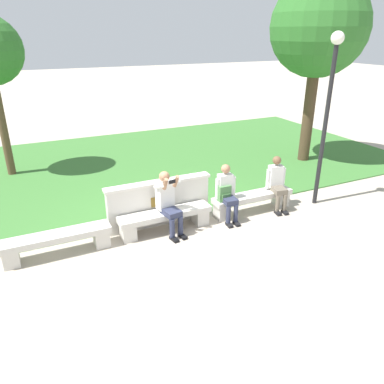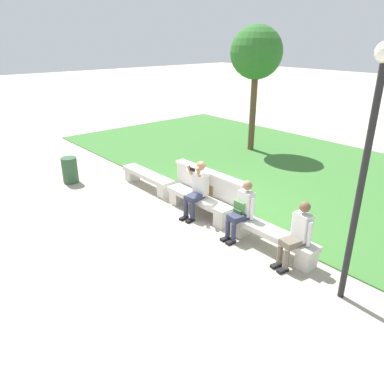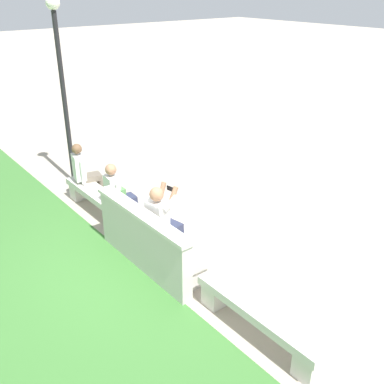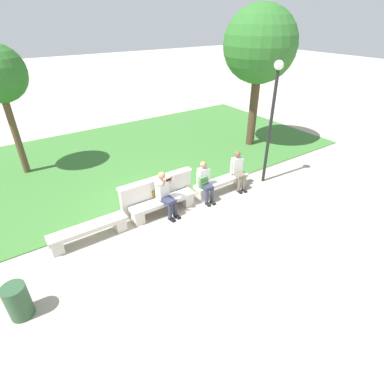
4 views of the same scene
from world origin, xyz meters
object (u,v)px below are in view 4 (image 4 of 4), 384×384
(bench_mid, at_px, (222,183))
(backpack, at_px, (202,182))
(person_photographer, at_px, (165,192))
(lamp_post, at_px, (273,108))
(bench_main, at_px, (89,231))
(bench_near, at_px, (163,204))
(person_companion, at_px, (238,169))
(tree_behind_wall, at_px, (260,46))
(person_distant, at_px, (205,180))
(trash_bin, at_px, (18,301))

(bench_mid, relative_size, backpack, 4.66)
(bench_mid, height_order, person_photographer, person_photographer)
(person_photographer, xyz_separation_m, lamp_post, (3.81, -0.18, 1.82))
(bench_main, relative_size, bench_near, 1.00)
(person_photographer, bearing_deg, person_companion, 0.24)
(bench_near, height_order, bench_mid, same)
(tree_behind_wall, bearing_deg, person_distant, -149.82)
(bench_mid, bearing_deg, tree_behind_wall, 34.25)
(person_photographer, xyz_separation_m, trash_bin, (-4.03, -1.39, -0.36))
(bench_main, xyz_separation_m, backpack, (3.55, -0.03, 0.32))
(person_companion, bearing_deg, bench_near, 178.67)
(lamp_post, bearing_deg, trash_bin, -171.22)
(backpack, bearing_deg, trash_bin, -165.00)
(person_photographer, bearing_deg, trash_bin, -160.96)
(bench_mid, distance_m, person_companion, 0.72)
(bench_main, height_order, bench_mid, same)
(person_companion, relative_size, lamp_post, 0.32)
(tree_behind_wall, bearing_deg, person_companion, -140.01)
(person_companion, xyz_separation_m, trash_bin, (-6.78, -1.40, -0.30))
(tree_behind_wall, bearing_deg, bench_main, -162.71)
(tree_behind_wall, xyz_separation_m, trash_bin, (-9.83, -3.96, -3.60))
(person_companion, distance_m, lamp_post, 2.17)
(trash_bin, bearing_deg, person_companion, 11.69)
(bench_near, xyz_separation_m, person_distant, (1.44, -0.07, 0.37))
(bench_mid, xyz_separation_m, lamp_post, (1.67, -0.26, 2.26))
(bench_mid, relative_size, trash_bin, 2.66)
(backpack, bearing_deg, person_companion, -1.47)
(person_companion, bearing_deg, tree_behind_wall, 39.99)
(person_companion, bearing_deg, bench_mid, 173.96)
(backpack, bearing_deg, person_distant, -32.68)
(person_distant, height_order, backpack, person_distant)
(person_distant, bearing_deg, bench_main, 178.95)
(person_distant, bearing_deg, person_photographer, -179.58)
(person_photographer, relative_size, tree_behind_wall, 0.24)
(bench_near, bearing_deg, person_photographer, -63.32)
(bench_main, height_order, person_distant, person_distant)
(bench_mid, height_order, backpack, backpack)
(person_photographer, bearing_deg, bench_mid, 2.05)
(bench_near, height_order, tree_behind_wall, tree_behind_wall)
(bench_near, distance_m, person_photographer, 0.44)
(person_photographer, xyz_separation_m, person_companion, (2.75, 0.01, -0.06))
(person_distant, bearing_deg, bench_mid, 5.11)
(bench_near, distance_m, person_companion, 2.81)
(person_distant, xyz_separation_m, tree_behind_wall, (4.40, 2.56, 3.31))
(person_photographer, relative_size, person_distant, 1.05)
(tree_behind_wall, relative_size, trash_bin, 7.24)
(backpack, relative_size, tree_behind_wall, 0.08)
(trash_bin, bearing_deg, tree_behind_wall, 21.95)
(person_companion, relative_size, tree_behind_wall, 0.23)
(bench_mid, bearing_deg, bench_main, 180.00)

